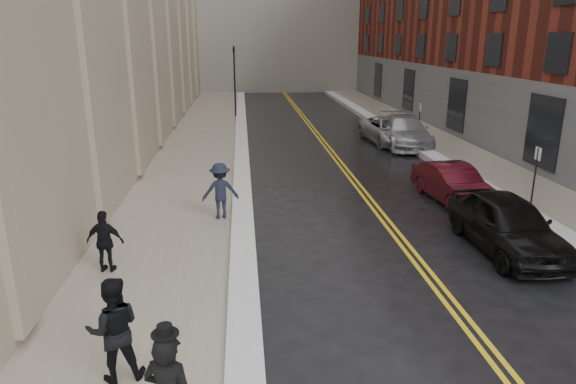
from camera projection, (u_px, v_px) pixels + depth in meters
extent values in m
plane|color=black|center=(361.00, 356.00, 9.76)|extent=(160.00, 160.00, 0.00)
cube|color=gray|center=(194.00, 162.00, 24.61)|extent=(4.00, 64.00, 0.15)
cube|color=gray|center=(465.00, 156.00, 25.76)|extent=(3.00, 64.00, 0.15)
cube|color=gold|center=(335.00, 160.00, 25.22)|extent=(0.12, 64.00, 0.01)
cube|color=gold|center=(340.00, 160.00, 25.24)|extent=(0.12, 64.00, 0.01)
cube|color=white|center=(242.00, 160.00, 24.79)|extent=(0.70, 60.80, 0.26)
cube|color=white|center=(430.00, 155.00, 25.58)|extent=(0.85, 60.80, 0.30)
cylinder|color=black|center=(235.00, 83.00, 37.38)|extent=(0.12, 0.12, 5.20)
imported|color=black|center=(234.00, 54.00, 36.80)|extent=(0.18, 0.15, 0.90)
cylinder|color=black|center=(534.00, 179.00, 17.75)|extent=(0.06, 0.06, 2.20)
cube|color=white|center=(538.00, 154.00, 17.48)|extent=(0.02, 0.35, 0.45)
cylinder|color=black|center=(419.00, 123.00, 29.18)|extent=(0.06, 0.06, 2.20)
cube|color=white|center=(420.00, 107.00, 28.92)|extent=(0.02, 0.35, 0.45)
imported|color=black|center=(507.00, 224.00, 14.37)|extent=(1.92, 4.71, 1.60)
imported|color=#3F0B13|center=(453.00, 183.00, 18.73)|extent=(1.87, 4.28, 1.37)
imported|color=#A9ACB1|center=(405.00, 131.00, 28.29)|extent=(2.79, 5.82, 1.64)
imported|color=#ABADB3|center=(390.00, 130.00, 29.08)|extent=(2.84, 5.41, 1.45)
imported|color=black|center=(114.00, 329.00, 8.65)|extent=(1.04, 0.88, 1.88)
imported|color=black|center=(220.00, 191.00, 16.54)|extent=(1.26, 0.82, 1.83)
imported|color=black|center=(105.00, 242.00, 12.73)|extent=(0.99, 0.53, 1.60)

